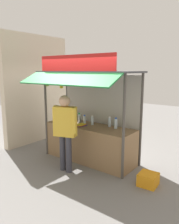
% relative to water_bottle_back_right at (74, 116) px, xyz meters
% --- Properties ---
extents(ground_plane, '(20.00, 20.00, 0.00)m').
position_rel_water_bottle_back_right_xyz_m(ground_plane, '(0.72, -0.24, -1.01)').
color(ground_plane, slate).
extents(stall_counter, '(2.32, 0.76, 0.89)m').
position_rel_water_bottle_back_right_xyz_m(stall_counter, '(0.72, -0.24, -0.56)').
color(stall_counter, olive).
rests_on(stall_counter, ground).
extents(stall_structure, '(2.52, 1.55, 2.58)m').
position_rel_water_bottle_back_right_xyz_m(stall_structure, '(0.72, -0.17, 0.56)').
color(stall_structure, '#4C4742').
rests_on(stall_structure, ground).
extents(water_bottle_back_right, '(0.07, 0.07, 0.26)m').
position_rel_water_bottle_back_right_xyz_m(water_bottle_back_right, '(0.00, 0.00, 0.00)').
color(water_bottle_back_right, silver).
rests_on(water_bottle_back_right, stall_counter).
extents(water_bottle_front_left, '(0.07, 0.07, 0.25)m').
position_rel_water_bottle_back_right_xyz_m(water_bottle_front_left, '(1.15, -0.01, -0.01)').
color(water_bottle_front_left, silver).
rests_on(water_bottle_front_left, stall_counter).
extents(water_bottle_right, '(0.07, 0.07, 0.26)m').
position_rel_water_bottle_back_right_xyz_m(water_bottle_right, '(0.29, -0.13, -0.00)').
color(water_bottle_right, silver).
rests_on(water_bottle_right, stall_counter).
extents(water_bottle_mid_right, '(0.07, 0.07, 0.24)m').
position_rel_water_bottle_back_right_xyz_m(water_bottle_mid_right, '(0.71, -0.12, -0.01)').
color(water_bottle_mid_right, silver).
rests_on(water_bottle_mid_right, stall_counter).
extents(water_bottle_mid_left, '(0.07, 0.07, 0.26)m').
position_rel_water_bottle_back_right_xyz_m(water_bottle_mid_left, '(1.36, -0.06, 0.00)').
color(water_bottle_mid_left, silver).
rests_on(water_bottle_mid_left, stall_counter).
extents(water_bottle_rear_center, '(0.07, 0.07, 0.24)m').
position_rel_water_bottle_back_right_xyz_m(water_bottle_rear_center, '(0.50, -0.17, -0.01)').
color(water_bottle_rear_center, silver).
rests_on(water_bottle_rear_center, stall_counter).
extents(magazine_stack_far_right, '(0.21, 0.27, 0.04)m').
position_rel_water_bottle_back_right_xyz_m(magazine_stack_far_right, '(0.54, -0.36, -0.10)').
color(magazine_stack_far_right, blue).
rests_on(magazine_stack_far_right, stall_counter).
extents(magazine_stack_front_right, '(0.24, 0.31, 0.03)m').
position_rel_water_bottle_back_right_xyz_m(magazine_stack_front_right, '(0.01, -0.29, -0.10)').
color(magazine_stack_front_right, orange).
rests_on(magazine_stack_front_right, stall_counter).
extents(banana_bunch_rightmost, '(0.09, 0.09, 0.25)m').
position_rel_water_bottle_back_right_xyz_m(banana_bunch_rightmost, '(-0.24, -0.72, 0.92)').
color(banana_bunch_rightmost, '#332D23').
extents(banana_bunch_inner_right, '(0.09, 0.09, 0.28)m').
position_rel_water_bottle_back_right_xyz_m(banana_bunch_inner_right, '(0.25, -0.72, 0.88)').
color(banana_bunch_inner_right, '#332D23').
extents(vendor_person, '(0.65, 0.36, 1.72)m').
position_rel_water_bottle_back_right_xyz_m(vendor_person, '(0.68, -1.07, 0.03)').
color(vendor_person, '#383842').
rests_on(vendor_person, ground).
extents(plastic_crate, '(0.37, 0.37, 0.25)m').
position_rel_water_bottle_back_right_xyz_m(plastic_crate, '(2.42, -0.55, -0.88)').
color(plastic_crate, orange).
rests_on(plastic_crate, ground).
extents(neighbour_wall, '(0.20, 2.40, 3.30)m').
position_rel_water_bottle_back_right_xyz_m(neighbour_wall, '(-1.60, 0.06, 0.64)').
color(neighbour_wall, beige).
rests_on(neighbour_wall, ground).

